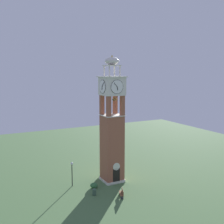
{
  "coord_description": "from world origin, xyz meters",
  "views": [
    {
      "loc": [
        -17.61,
        -33.93,
        15.7
      ],
      "look_at": [
        0.0,
        0.0,
        10.23
      ],
      "focal_mm": 43.48,
      "sensor_mm": 36.0,
      "label": 1
    }
  ],
  "objects": [
    {
      "name": "clock_tower",
      "position": [
        0.0,
        -0.0,
        7.67
      ],
      "size": [
        3.31,
        3.31,
        18.16
      ],
      "color": "#93543D",
      "rests_on": "ground"
    },
    {
      "name": "shrub_near_entry",
      "position": [
        -3.42,
        -1.15,
        0.36
      ],
      "size": [
        1.04,
        1.04,
        0.72
      ],
      "primitive_type": "ellipsoid",
      "color": "#336638",
      "rests_on": "ground"
    },
    {
      "name": "park_bench",
      "position": [
        -1.35,
        -5.31,
        0.48
      ],
      "size": [
        1.02,
        1.65,
        0.95
      ],
      "color": "brown",
      "rests_on": "ground"
    },
    {
      "name": "trash_bin",
      "position": [
        -4.29,
        -3.26,
        0.4
      ],
      "size": [
        0.52,
        0.52,
        0.8
      ],
      "primitive_type": "cylinder",
      "color": "#38513D",
      "rests_on": "ground"
    },
    {
      "name": "ground",
      "position": [
        0.0,
        0.0,
        0.0
      ],
      "size": [
        80.0,
        80.0,
        0.0
      ],
      "primitive_type": "plane",
      "color": "#476B3D"
    },
    {
      "name": "lamp_post",
      "position": [
        -5.88,
        0.79,
        2.44
      ],
      "size": [
        0.36,
        0.36,
        3.47
      ],
      "color": "black",
      "rests_on": "ground"
    },
    {
      "name": "shrub_left_of_tower",
      "position": [
        -0.48,
        2.25,
        0.54
      ],
      "size": [
        0.87,
        0.87,
        1.09
      ],
      "primitive_type": "ellipsoid",
      "color": "#336638",
      "rests_on": "ground"
    }
  ]
}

